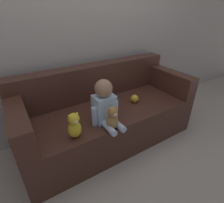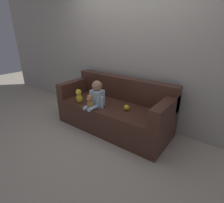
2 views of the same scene
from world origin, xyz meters
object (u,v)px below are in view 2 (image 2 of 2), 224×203
Objects in this scene: person_baby at (97,95)px; teddy_bear_brown at (90,102)px; couch at (115,110)px; plush_toy_side at (79,96)px; toy_ball at (127,108)px.

person_baby is 1.82× the size of teddy_bear_brown.
couch is at bearing 56.99° from person_baby.
plush_toy_side is at bearing -167.99° from person_baby.
person_baby is at bearing -123.01° from couch.
toy_ball is (0.32, -0.12, 0.18)m from couch.
plush_toy_side is at bearing -165.07° from toy_ball.
person_baby is at bearing 12.01° from plush_toy_side.
couch is 0.46m from person_baby.
plush_toy_side is 2.60× the size of toy_ball.
person_baby reaches higher than plush_toy_side.
plush_toy_side reaches higher than teddy_bear_brown.
teddy_bear_brown is 0.35m from plush_toy_side.
plush_toy_side is (-0.35, -0.07, -0.07)m from person_baby.
teddy_bear_brown is (-0.01, -0.15, -0.08)m from person_baby.
teddy_bear_brown is (-0.18, -0.42, 0.25)m from couch.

